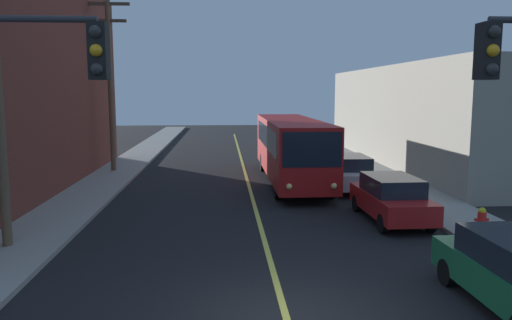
# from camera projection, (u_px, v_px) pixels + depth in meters

# --- Properties ---
(sidewalk_left) EXTENTS (2.50, 90.00, 0.15)m
(sidewalk_left) POSITION_uv_depth(u_px,v_px,m) (70.00, 208.00, 19.41)
(sidewalk_left) COLOR gray
(sidewalk_left) RESTS_ON ground
(sidewalk_right) EXTENTS (2.50, 90.00, 0.15)m
(sidewalk_right) POSITION_uv_depth(u_px,v_px,m) (431.00, 203.00, 20.37)
(sidewalk_right) COLOR gray
(sidewalk_right) RESTS_ON ground
(lane_stripe_center) EXTENTS (0.16, 60.00, 0.01)m
(lane_stripe_center) POSITION_uv_depth(u_px,v_px,m) (248.00, 184.00, 24.84)
(lane_stripe_center) COLOR #D8CC4C
(lane_stripe_center) RESTS_ON ground
(building_right_warehouse) EXTENTS (12.00, 24.02, 6.14)m
(building_right_warehouse) POSITION_uv_depth(u_px,v_px,m) (469.00, 116.00, 31.85)
(building_right_warehouse) COLOR gray
(building_right_warehouse) RESTS_ON ground
(city_bus) EXTENTS (2.59, 12.16, 3.20)m
(city_bus) POSITION_uv_depth(u_px,v_px,m) (291.00, 147.00, 25.37)
(city_bus) COLOR maroon
(city_bus) RESTS_ON ground
(parked_car_red) EXTENTS (1.89, 4.43, 1.62)m
(parked_car_red) POSITION_uv_depth(u_px,v_px,m) (391.00, 198.00, 17.71)
(parked_car_red) COLOR maroon
(parked_car_red) RESTS_ON ground
(parked_car_silver) EXTENTS (1.88, 4.43, 1.62)m
(parked_car_silver) POSITION_uv_depth(u_px,v_px,m) (349.00, 172.00, 23.40)
(parked_car_silver) COLOR #B7B7BC
(parked_car_silver) RESTS_ON ground
(utility_pole_mid) EXTENTS (2.40, 0.28, 9.81)m
(utility_pole_mid) POSITION_uv_depth(u_px,v_px,m) (110.00, 74.00, 27.64)
(utility_pole_mid) COLOR brown
(utility_pole_mid) RESTS_ON sidewalk_left
(fire_hydrant) EXTENTS (0.44, 0.26, 0.84)m
(fire_hydrant) POSITION_uv_depth(u_px,v_px,m) (482.00, 220.00, 15.64)
(fire_hydrant) COLOR red
(fire_hydrant) RESTS_ON sidewalk_right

